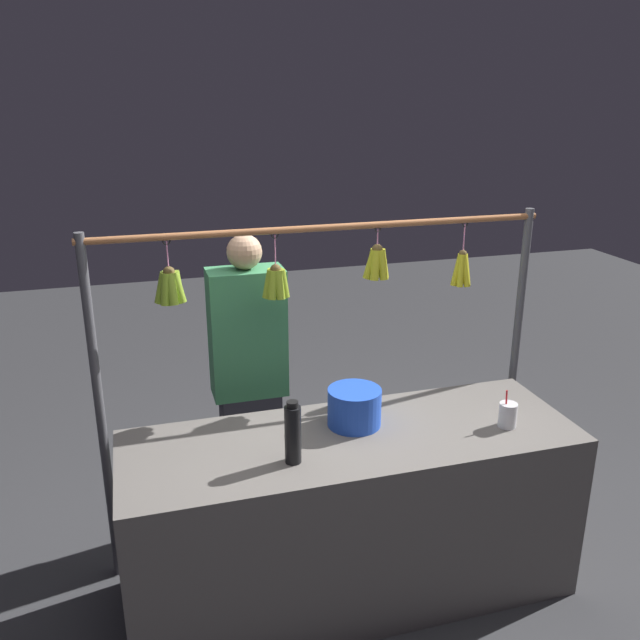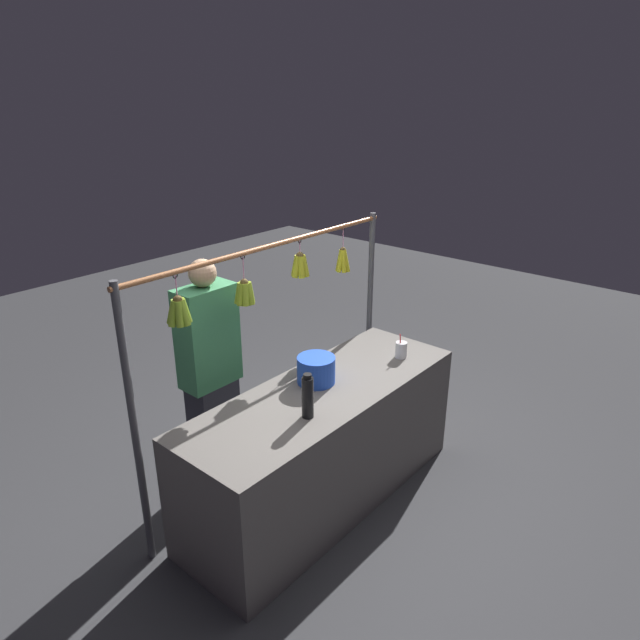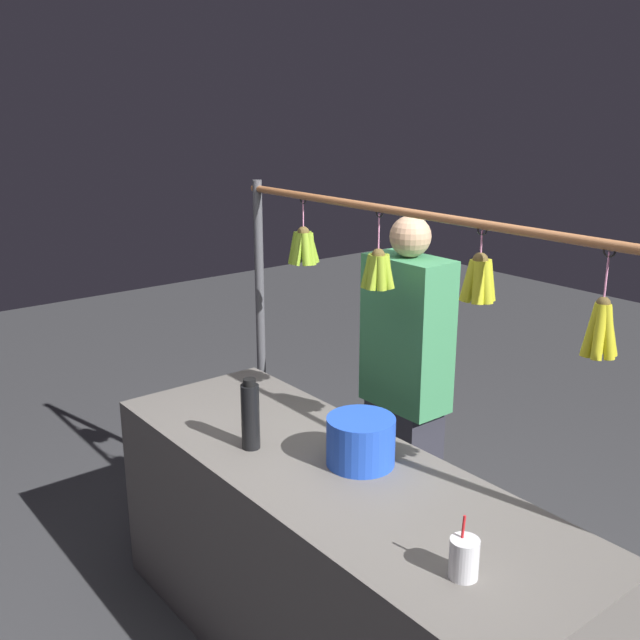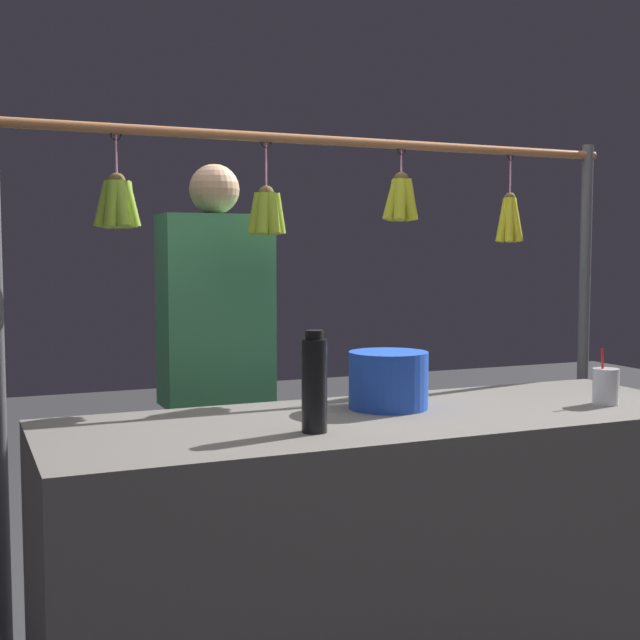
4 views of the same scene
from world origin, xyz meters
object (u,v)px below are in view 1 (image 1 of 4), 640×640
(drink_cup, at_px, (508,415))
(vendor_person, at_px, (249,387))
(blue_bucket, at_px, (354,407))
(water_bottle, at_px, (293,433))

(drink_cup, relative_size, vendor_person, 0.11)
(blue_bucket, height_order, vendor_person, vendor_person)
(blue_bucket, distance_m, drink_cup, 0.71)
(vendor_person, bearing_deg, drink_cup, 142.07)
(water_bottle, height_order, drink_cup, water_bottle)
(drink_cup, xyz_separation_m, vendor_person, (1.06, -0.82, -0.09))
(water_bottle, distance_m, drink_cup, 1.03)
(drink_cup, distance_m, vendor_person, 1.34)
(water_bottle, height_order, vendor_person, vendor_person)
(water_bottle, xyz_separation_m, vendor_person, (0.03, -0.85, -0.16))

